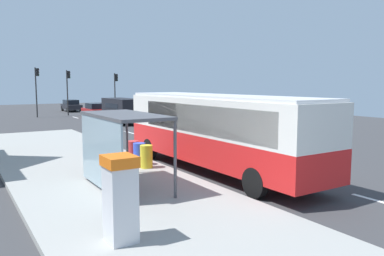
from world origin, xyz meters
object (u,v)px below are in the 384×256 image
at_px(white_van, 122,109).
at_px(sedan_far, 95,110).
at_px(bus, 215,128).
at_px(traffic_light_far_side, 37,85).
at_px(sedan_near, 71,105).
at_px(bus_shelter, 116,132).
at_px(traffic_light_near_side, 116,87).
at_px(recycling_bin_red, 133,151).
at_px(traffic_light_median, 68,86).
at_px(recycling_bin_blue, 139,154).
at_px(recycling_bin_yellow, 146,156).
at_px(ticket_machine, 120,198).

bearing_deg(white_van, sedan_far, 89.29).
relative_size(bus, traffic_light_far_side, 2.05).
bearing_deg(bus, sedan_near, 84.02).
bearing_deg(sedan_near, bus_shelter, -102.51).
bearing_deg(sedan_far, traffic_light_near_side, 32.81).
relative_size(recycling_bin_red, traffic_light_far_side, 0.18).
relative_size(sedan_near, traffic_light_median, 0.86).
xyz_separation_m(sedan_far, recycling_bin_blue, (-6.50, -26.20, -0.14)).
relative_size(sedan_far, bus_shelter, 1.10).
distance_m(recycling_bin_yellow, recycling_bin_red, 1.40).
xyz_separation_m(bus, recycling_bin_red, (-2.49, 2.85, -1.19)).
distance_m(bus, sedan_far, 28.65).
bearing_deg(ticket_machine, recycling_bin_red, 65.00).
distance_m(sedan_near, recycling_bin_yellow, 37.43).
bearing_deg(white_van, traffic_light_far_side, 115.78).
bearing_deg(traffic_light_far_side, white_van, -64.22).
relative_size(bus, white_van, 2.11).
distance_m(recycling_bin_red, traffic_light_median, 29.65).
height_order(recycling_bin_yellow, recycling_bin_red, same).
bearing_deg(traffic_light_median, bus_shelter, -101.67).
relative_size(sedan_near, traffic_light_far_side, 0.82).
bearing_deg(recycling_bin_blue, traffic_light_near_side, 71.05).
bearing_deg(sedan_near, ticket_machine, -103.22).
bearing_deg(traffic_light_median, traffic_light_far_side, -167.13).
bearing_deg(traffic_light_near_side, recycling_bin_yellow, -108.52).
xyz_separation_m(traffic_light_far_side, bus_shelter, (-3.31, -32.16, -1.45)).
bearing_deg(recycling_bin_yellow, ticket_machine, -119.53).
height_order(recycling_bin_yellow, traffic_light_far_side, traffic_light_far_side).
distance_m(traffic_light_far_side, traffic_light_median, 3.59).
bearing_deg(sedan_far, recycling_bin_blue, -103.94).
relative_size(sedan_near, traffic_light_near_side, 0.91).
bearing_deg(bus_shelter, white_van, 67.87).
bearing_deg(ticket_machine, white_van, 68.25).
xyz_separation_m(bus, ticket_machine, (-6.18, -5.07, -0.67)).
relative_size(recycling_bin_yellow, traffic_light_far_side, 0.18).
bearing_deg(bus, white_van, 79.05).
bearing_deg(recycling_bin_blue, traffic_light_far_side, 87.84).
bearing_deg(white_van, traffic_light_median, 98.70).
xyz_separation_m(sedan_far, traffic_light_far_side, (-5.40, 2.86, 2.76)).
height_order(white_van, recycling_bin_yellow, white_van).
xyz_separation_m(white_van, ticket_machine, (-10.09, -25.29, -0.17)).
height_order(sedan_near, traffic_light_far_side, traffic_light_far_side).
relative_size(sedan_far, recycling_bin_blue, 4.64).
height_order(sedan_near, traffic_light_median, traffic_light_median).
bearing_deg(bus_shelter, recycling_bin_red, 59.82).
relative_size(traffic_light_near_side, bus_shelter, 1.21).
distance_m(ticket_machine, recycling_bin_yellow, 7.51).
height_order(white_van, traffic_light_near_side, traffic_light_near_side).
bearing_deg(recycling_bin_yellow, sedan_near, 80.00).
bearing_deg(traffic_light_near_side, bus, -103.34).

